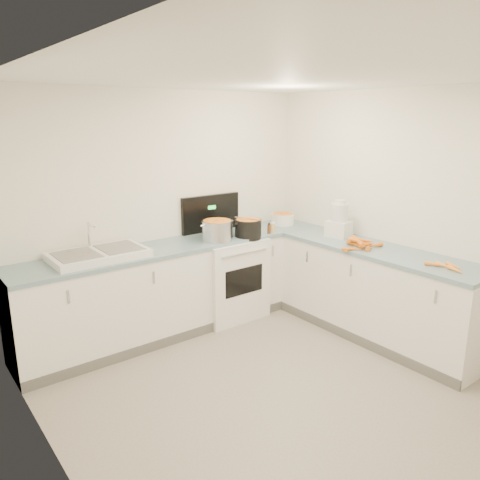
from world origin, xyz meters
TOP-DOWN VIEW (x-y plane):
  - floor at (0.00, 0.00)m, footprint 3.50×4.00m
  - ceiling at (0.00, 0.00)m, footprint 3.50×4.00m
  - wall_back at (0.00, 2.00)m, footprint 3.50×0.00m
  - wall_left at (-1.75, 0.00)m, footprint 0.00×4.00m
  - wall_right at (1.75, 0.00)m, footprint 0.00×4.00m
  - counter_back at (0.00, 1.70)m, footprint 3.50×0.62m
  - counter_right at (1.45, 0.30)m, footprint 0.62×2.20m
  - stove at (0.55, 1.69)m, footprint 0.76×0.65m
  - sink at (-0.90, 1.70)m, footprint 0.86×0.52m
  - steel_pot at (0.35, 1.56)m, footprint 0.34×0.34m
  - black_pot at (0.73, 1.51)m, footprint 0.36×0.36m
  - wooden_spoon at (0.73, 1.51)m, footprint 0.14×0.32m
  - mixing_bowl at (1.45, 1.73)m, footprint 0.34×0.34m
  - extract_bottle at (1.00, 1.47)m, footprint 0.04×0.04m
  - spice_jar at (1.08, 1.50)m, footprint 0.06×0.06m
  - food_processor at (1.50, 0.89)m, footprint 0.24×0.28m
  - carrot_pile at (1.34, 0.46)m, footprint 0.47×0.39m
  - peeled_carrots at (1.38, -0.45)m, footprint 0.18×0.37m
  - peelings at (-1.10, 1.68)m, footprint 0.23×0.29m

SIDE VIEW (x-z plane):
  - floor at x=0.00m, z-range 0.00..0.00m
  - counter_back at x=0.00m, z-range 0.00..0.94m
  - counter_right at x=1.45m, z-range 0.00..0.94m
  - stove at x=0.55m, z-range -0.21..1.15m
  - peeled_carrots at x=1.38m, z-range 0.94..0.98m
  - sink at x=-0.90m, z-range 0.82..1.13m
  - carrot_pile at x=1.34m, z-range 0.93..1.03m
  - spice_jar at x=1.08m, z-range 0.94..1.04m
  - extract_bottle at x=1.00m, z-range 0.94..1.04m
  - mixing_bowl at x=1.45m, z-range 0.94..1.07m
  - peelings at x=-1.10m, z-range 1.01..1.02m
  - black_pot at x=0.73m, z-range 0.92..1.13m
  - steel_pot at x=0.35m, z-range 0.92..1.16m
  - food_processor at x=1.50m, z-range 0.91..1.32m
  - wooden_spoon at x=0.73m, z-range 1.13..1.15m
  - wall_back at x=0.00m, z-range 0.00..2.50m
  - wall_left at x=-1.75m, z-range 0.00..2.50m
  - wall_right at x=1.75m, z-range 0.00..2.50m
  - ceiling at x=0.00m, z-range 2.50..2.50m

